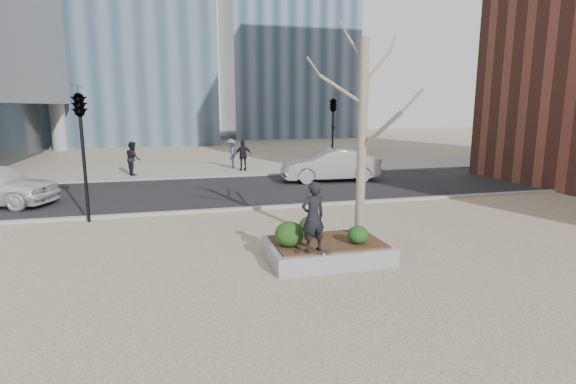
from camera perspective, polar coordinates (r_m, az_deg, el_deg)
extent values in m
plane|color=tan|center=(11.32, 0.12, -8.97)|extent=(120.00, 120.00, 0.00)
cube|color=black|center=(20.84, -6.92, 0.21)|extent=(60.00, 8.00, 0.02)
cube|color=gray|center=(27.70, -8.90, 2.81)|extent=(60.00, 6.00, 0.02)
cube|color=gray|center=(11.53, 4.97, -7.45)|extent=(3.00, 2.00, 0.45)
cube|color=#382314|center=(11.46, 4.99, -6.29)|extent=(2.70, 1.70, 0.04)
ellipsoid|color=#183711|center=(10.88, 0.19, -5.38)|extent=(0.72, 0.72, 0.62)
ellipsoid|color=#173611|center=(11.75, 2.91, -4.36)|extent=(0.63, 0.63, 0.54)
ellipsoid|color=#113711|center=(11.27, 8.87, -5.39)|extent=(0.53, 0.53, 0.45)
imported|color=black|center=(10.32, 3.20, -3.15)|extent=(0.67, 0.51, 1.64)
imported|color=#919398|center=(23.19, 5.38, 3.40)|extent=(5.08, 2.10, 1.64)
imported|color=#51545C|center=(29.41, 27.75, 3.37)|extent=(4.48, 2.54, 1.22)
imported|color=black|center=(26.54, -19.07, 4.06)|extent=(0.93, 1.07, 1.87)
imported|color=#3D506D|center=(28.10, -7.22, 4.86)|extent=(0.89, 1.28, 1.82)
imported|color=black|center=(27.00, -5.70, 4.64)|extent=(1.10, 0.55, 1.81)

